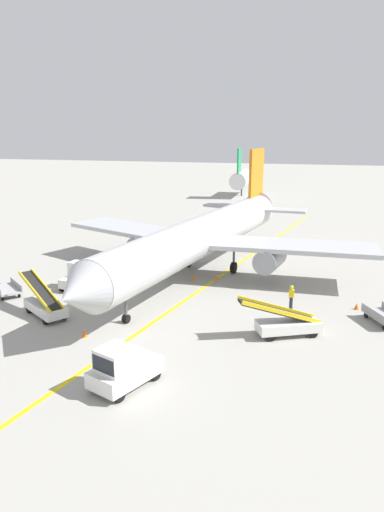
{
  "coord_description": "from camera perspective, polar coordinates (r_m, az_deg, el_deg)",
  "views": [
    {
      "loc": [
        11.28,
        -25.44,
        12.18
      ],
      "look_at": [
        1.97,
        10.01,
        2.5
      ],
      "focal_mm": 34.02,
      "sensor_mm": 36.0,
      "label": 1
    }
  ],
  "objects": [
    {
      "name": "safety_cone_nose_right",
      "position": [
        40.22,
        0.11,
        -2.5
      ],
      "size": [
        0.36,
        0.36,
        0.44
      ],
      "primitive_type": "cone",
      "color": "orange",
      "rests_on": "ground"
    },
    {
      "name": "baggage_cart_empty_trailing",
      "position": [
        39.09,
        -20.99,
        -3.66
      ],
      "size": [
        3.42,
        3.01,
        0.94
      ],
      "color": "#A5A5A8",
      "rests_on": "ground"
    },
    {
      "name": "belt_loader_aft_hold",
      "position": [
        33.97,
        -16.92,
        -5.49
      ],
      "size": [
        4.82,
        3.88,
        2.59
      ],
      "color": "silver",
      "rests_on": "ground"
    },
    {
      "name": "distant_aircraft_far_left",
      "position": [
        90.89,
        5.87,
        9.06
      ],
      "size": [
        3.0,
        10.1,
        8.8
      ],
      "color": "silver",
      "rests_on": "ground"
    },
    {
      "name": "baggage_tug_near_wing",
      "position": [
        38.97,
        -13.55,
        -2.41
      ],
      "size": [
        1.62,
        2.55,
        2.1
      ],
      "color": "silver",
      "rests_on": "ground"
    },
    {
      "name": "airliner",
      "position": [
        41.01,
        1.4,
        2.45
      ],
      "size": [
        28.07,
        35.15,
        10.1
      ],
      "color": "#B2B5BA",
      "rests_on": "ground"
    },
    {
      "name": "safety_cone_tail_area",
      "position": [
        30.25,
        -12.53,
        -8.88
      ],
      "size": [
        0.36,
        0.36,
        0.44
      ],
      "primitive_type": "cone",
      "color": "orange",
      "rests_on": "ground"
    },
    {
      "name": "taxi_line_yellow",
      "position": [
        34.08,
        -2.15,
        -6.15
      ],
      "size": [
        15.79,
        78.54,
        0.01
      ],
      "primitive_type": "cube",
      "rotation": [
        0.0,
        0.0,
        -0.19
      ],
      "color": "yellow",
      "rests_on": "ground"
    },
    {
      "name": "safety_cone_nose_left",
      "position": [
        35.69,
        18.8,
        -5.62
      ],
      "size": [
        0.36,
        0.36,
        0.44
      ],
      "primitive_type": "cone",
      "color": "orange",
      "rests_on": "ground"
    },
    {
      "name": "baggage_cart_loaded",
      "position": [
        33.76,
        21.63,
        -6.6
      ],
      "size": [
        2.65,
        3.71,
        0.94
      ],
      "color": "#A5A5A8",
      "rests_on": "ground"
    },
    {
      "name": "safety_cone_wingtip_right",
      "position": [
        40.29,
        2.95,
        -2.49
      ],
      "size": [
        0.36,
        0.36,
        0.44
      ],
      "primitive_type": "cone",
      "color": "orange",
      "rests_on": "ground"
    },
    {
      "name": "belt_loader_forward_hold",
      "position": [
        30.09,
        11.02,
        -7.76
      ],
      "size": [
        5.06,
        3.28,
        2.59
      ],
      "color": "silver",
      "rests_on": "ground"
    },
    {
      "name": "ground_crew_marshaller",
      "position": [
        34.37,
        11.6,
        -4.66
      ],
      "size": [
        0.36,
        0.24,
        1.7
      ],
      "color": "#26262D",
      "rests_on": "ground"
    },
    {
      "name": "safety_cone_wingtip_left",
      "position": [
        44.34,
        -2.55,
        -0.87
      ],
      "size": [
        0.36,
        0.36,
        0.44
      ],
      "primitive_type": "cone",
      "color": "orange",
      "rests_on": "ground"
    },
    {
      "name": "pushback_tug",
      "position": [
        24.19,
        -8.17,
        -12.91
      ],
      "size": [
        3.13,
        4.05,
        2.2
      ],
      "color": "silver",
      "rests_on": "ground"
    },
    {
      "name": "ground_plane",
      "position": [
        30.38,
        -8.52,
        -9.02
      ],
      "size": [
        300.0,
        300.0,
        0.0
      ],
      "primitive_type": "plane",
      "color": "#9E9B93"
    }
  ]
}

